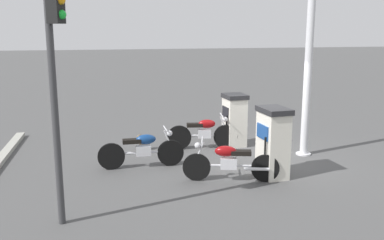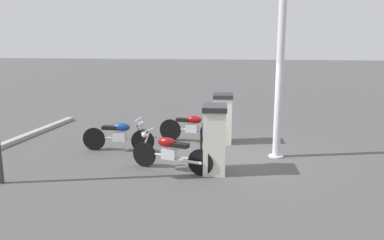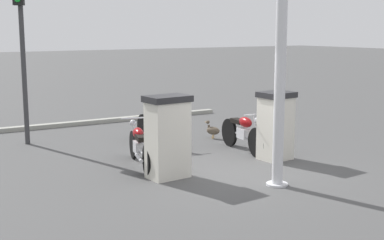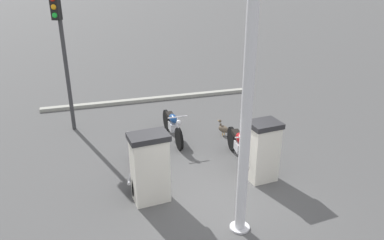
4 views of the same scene
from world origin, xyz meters
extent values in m
plane|color=#4C4C4C|center=(0.00, 0.00, 0.00)|extent=(120.00, 120.00, 0.00)
cube|color=silver|center=(0.18, -1.37, 0.69)|extent=(0.58, 0.69, 1.38)
cube|color=black|center=(0.47, -1.35, 1.00)|extent=(0.06, 0.46, 0.32)
cube|color=#262628|center=(0.18, -1.37, 1.44)|extent=(0.63, 0.75, 0.12)
cylinder|color=black|center=(0.49, -1.15, 0.48)|extent=(0.05, 0.05, 0.90)
cube|color=silver|center=(0.18, 1.37, 0.74)|extent=(0.55, 0.79, 1.49)
cube|color=#1E478C|center=(0.45, 1.39, 1.07)|extent=(0.06, 0.54, 0.32)
cube|color=#262628|center=(0.18, 1.37, 1.55)|extent=(0.61, 0.87, 0.12)
cylinder|color=black|center=(0.47, 1.62, 0.52)|extent=(0.05, 0.05, 0.97)
cylinder|color=black|center=(0.52, -1.13, 0.34)|extent=(0.68, 0.18, 0.68)
cylinder|color=black|center=(1.82, -1.32, 0.34)|extent=(0.68, 0.18, 0.68)
cube|color=silver|center=(1.12, -1.22, 0.44)|extent=(0.39, 0.25, 0.24)
cylinder|color=silver|center=(1.17, -1.22, 0.39)|extent=(0.98, 0.19, 0.05)
ellipsoid|color=maroon|center=(1.05, -1.21, 0.72)|extent=(0.51, 0.29, 0.24)
cube|color=black|center=(1.39, -1.26, 0.69)|extent=(0.46, 0.26, 0.10)
cylinder|color=silver|center=(0.56, -1.13, 0.64)|extent=(0.26, 0.08, 0.57)
cylinder|color=silver|center=(0.64, -1.15, 0.96)|extent=(0.12, 0.56, 0.04)
sphere|color=silver|center=(0.54, -1.13, 0.84)|extent=(0.16, 0.16, 0.14)
cylinder|color=silver|center=(1.60, -1.41, 0.36)|extent=(0.55, 0.15, 0.07)
cylinder|color=black|center=(1.94, 1.25, 0.31)|extent=(0.62, 0.23, 0.62)
cylinder|color=black|center=(0.48, 1.67, 0.31)|extent=(0.62, 0.23, 0.62)
cube|color=silver|center=(1.25, 1.45, 0.41)|extent=(0.40, 0.29, 0.24)
cylinder|color=silver|center=(1.21, 1.46, 0.36)|extent=(1.11, 0.36, 0.05)
ellipsoid|color=maroon|center=(1.32, 1.43, 0.69)|extent=(0.52, 0.34, 0.24)
cube|color=black|center=(1.00, 1.53, 0.66)|extent=(0.48, 0.31, 0.10)
cylinder|color=silver|center=(1.90, 1.26, 0.61)|extent=(0.26, 0.11, 0.57)
cylinder|color=silver|center=(1.82, 1.29, 0.93)|extent=(0.19, 0.55, 0.04)
sphere|color=silver|center=(1.92, 1.26, 0.81)|extent=(0.17, 0.17, 0.14)
cylinder|color=silver|center=(0.70, 1.73, 0.33)|extent=(0.55, 0.22, 0.07)
cylinder|color=black|center=(2.31, 0.07, 0.32)|extent=(0.65, 0.09, 0.65)
cylinder|color=black|center=(3.75, 0.05, 0.32)|extent=(0.65, 0.09, 0.65)
cube|color=silver|center=(2.98, 0.06, 0.42)|extent=(0.36, 0.21, 0.24)
cylinder|color=silver|center=(3.03, 0.06, 0.37)|extent=(1.08, 0.07, 0.05)
ellipsoid|color=navy|center=(2.91, 0.06, 0.70)|extent=(0.48, 0.23, 0.24)
cube|color=black|center=(3.25, 0.05, 0.67)|extent=(0.44, 0.21, 0.10)
cylinder|color=silver|center=(2.35, 0.07, 0.62)|extent=(0.26, 0.04, 0.57)
cylinder|color=silver|center=(2.43, 0.07, 0.94)|extent=(0.05, 0.56, 0.04)
sphere|color=silver|center=(2.33, 0.07, 0.82)|extent=(0.14, 0.14, 0.14)
cylinder|color=silver|center=(3.55, -0.07, 0.34)|extent=(0.55, 0.08, 0.07)
ellipsoid|color=brown|center=(2.76, -1.49, 0.21)|extent=(0.43, 0.33, 0.21)
cylinder|color=brown|center=(2.88, -1.43, 0.28)|extent=(0.08, 0.08, 0.15)
sphere|color=brown|center=(2.91, -1.42, 0.43)|extent=(0.13, 0.13, 0.10)
cone|color=orange|center=(2.97, -1.39, 0.42)|extent=(0.08, 0.06, 0.04)
cone|color=brown|center=(2.60, -1.55, 0.24)|extent=(0.10, 0.10, 0.07)
cylinder|color=orange|center=(2.74, -1.45, 0.05)|extent=(0.02, 0.02, 0.11)
cylinder|color=orange|center=(2.77, -1.52, 0.05)|extent=(0.02, 0.02, 0.11)
cylinder|color=#38383A|center=(4.73, 2.82, 2.06)|extent=(0.16, 0.16, 4.13)
cylinder|color=silver|center=(-1.35, -0.07, 2.24)|extent=(0.20, 0.20, 4.48)
cylinder|color=silver|center=(-1.35, -0.07, 0.02)|extent=(0.40, 0.40, 0.04)
cube|color=#9E9E93|center=(6.53, 0.00, 0.06)|extent=(0.52, 7.83, 0.12)
camera|label=1|loc=(4.08, 10.14, 3.34)|focal=40.28mm
camera|label=2|loc=(-0.57, 9.94, 3.02)|focal=35.32mm
camera|label=3|loc=(-8.48, 6.34, 2.86)|focal=49.59mm
camera|label=4|loc=(-6.77, 2.77, 4.90)|focal=35.03mm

